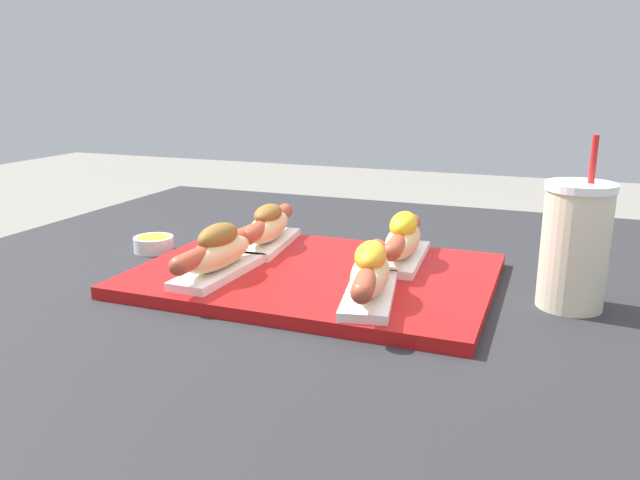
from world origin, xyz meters
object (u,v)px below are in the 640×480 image
at_px(serving_tray, 315,275).
at_px(hot_dog_3, 403,240).
at_px(hot_dog_0, 219,252).
at_px(drink_cup, 575,246).
at_px(hot_dog_2, 268,227).
at_px(sauce_bowl, 155,243).
at_px(hot_dog_1, 370,273).

xyz_separation_m(serving_tray, hot_dog_3, (0.11, 0.08, 0.04)).
relative_size(hot_dog_0, hot_dog_3, 1.00).
relative_size(hot_dog_3, drink_cup, 0.96).
relative_size(hot_dog_0, hot_dog_2, 1.01).
height_order(hot_dog_0, sauce_bowl, hot_dog_0).
height_order(hot_dog_1, hot_dog_2, hot_dog_1).
distance_m(serving_tray, drink_cup, 0.36).
bearing_deg(hot_dog_2, hot_dog_3, -1.13).
xyz_separation_m(hot_dog_0, hot_dog_2, (-0.00, 0.17, -0.00)).
relative_size(serving_tray, drink_cup, 2.26).
bearing_deg(serving_tray, hot_dog_1, -38.87).
distance_m(hot_dog_1, sauce_bowl, 0.45).
height_order(hot_dog_3, sauce_bowl, hot_dog_3).
bearing_deg(hot_dog_1, hot_dog_0, 176.58).
distance_m(hot_dog_0, sauce_bowl, 0.24).
relative_size(hot_dog_1, sauce_bowl, 3.15).
bearing_deg(serving_tray, hot_dog_2, 143.06).
relative_size(hot_dog_2, drink_cup, 0.96).
bearing_deg(serving_tray, hot_dog_3, 37.43).
distance_m(serving_tray, hot_dog_1, 0.15).
relative_size(hot_dog_0, sauce_bowl, 3.20).
distance_m(hot_dog_1, drink_cup, 0.27).
bearing_deg(hot_dog_2, hot_dog_1, -37.88).
distance_m(serving_tray, hot_dog_2, 0.15).
distance_m(hot_dog_3, drink_cup, 0.25).
distance_m(hot_dog_0, hot_dog_3, 0.28).
relative_size(serving_tray, sauce_bowl, 7.54).
height_order(serving_tray, hot_dog_3, hot_dog_3).
bearing_deg(drink_cup, hot_dog_3, 165.46).
bearing_deg(hot_dog_2, hot_dog_0, -89.61).
bearing_deg(hot_dog_2, serving_tray, -36.94).
bearing_deg(hot_dog_0, drink_cup, 11.81).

